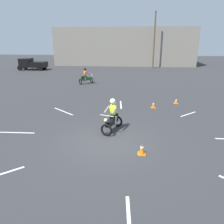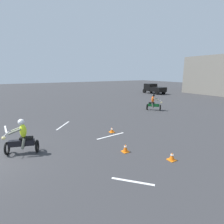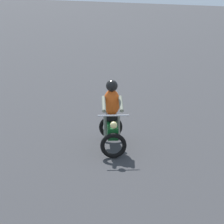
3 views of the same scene
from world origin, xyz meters
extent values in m
torus|color=black|center=(-0.13, 0.69, 0.30)|extent=(0.60, 0.28, 0.60)
torus|color=black|center=(0.27, 1.93, 0.30)|extent=(0.60, 0.28, 0.60)
cube|color=black|center=(0.07, 1.31, 0.52)|extent=(0.57, 1.12, 0.28)
cube|color=black|center=(0.14, 1.52, 0.74)|extent=(0.42, 0.61, 0.10)
cylinder|color=silver|center=(-0.11, 0.74, 1.00)|extent=(0.68, 0.25, 0.04)
sphere|color=#F2E08C|center=(-0.15, 0.61, 0.82)|extent=(0.20, 0.20, 0.16)
ellipsoid|color=#CCEA26|center=(0.11, 1.42, 1.10)|extent=(0.47, 0.39, 0.64)
cylinder|color=slate|center=(-0.17, 1.20, 1.15)|extent=(0.25, 0.55, 0.27)
cylinder|color=slate|center=(0.21, 1.08, 1.15)|extent=(0.25, 0.55, 0.27)
cylinder|color=slate|center=(-0.03, 1.45, 0.52)|extent=(0.19, 0.27, 0.51)
cylinder|color=slate|center=(0.24, 1.36, 0.52)|extent=(0.19, 0.27, 0.51)
sphere|color=silver|center=(0.10, 1.38, 1.52)|extent=(0.35, 0.35, 0.28)
torus|color=black|center=(-3.43, 13.88, 0.30)|extent=(0.45, 0.53, 0.60)
torus|color=black|center=(-4.45, 13.07, 0.30)|extent=(0.45, 0.53, 0.60)
cube|color=#0F4C1E|center=(-3.94, 13.48, 0.52)|extent=(1.01, 0.87, 0.28)
cube|color=black|center=(-4.11, 13.34, 0.74)|extent=(0.60, 0.55, 0.10)
cylinder|color=silver|center=(-3.47, 13.85, 1.00)|extent=(0.46, 0.57, 0.04)
sphere|color=#F2E08C|center=(-3.37, 13.93, 0.82)|extent=(0.22, 0.22, 0.16)
ellipsoid|color=#EA5919|center=(-4.03, 13.40, 1.10)|extent=(0.47, 0.49, 0.64)
cylinder|color=slate|center=(-3.67, 13.43, 1.15)|extent=(0.49, 0.41, 0.27)
cylinder|color=slate|center=(-3.92, 13.75, 1.15)|extent=(0.49, 0.41, 0.27)
cylinder|color=slate|center=(-3.93, 13.31, 0.52)|extent=(0.27, 0.25, 0.51)
cylinder|color=slate|center=(-4.11, 13.52, 0.52)|extent=(0.27, 0.25, 0.51)
sphere|color=black|center=(-4.00, 13.43, 1.52)|extent=(0.39, 0.39, 0.28)
cylinder|color=black|center=(-16.23, 24.64, 0.38)|extent=(0.76, 0.26, 0.76)
cylinder|color=black|center=(-16.20, 22.94, 0.38)|extent=(0.76, 0.26, 0.76)
cylinder|color=black|center=(-13.13, 24.69, 0.38)|extent=(0.76, 0.26, 0.76)
cylinder|color=black|center=(-13.10, 22.99, 0.38)|extent=(0.76, 0.26, 0.76)
cube|color=black|center=(-13.66, 23.83, 0.83)|extent=(2.43, 1.94, 0.80)
cube|color=black|center=(-15.56, 23.80, 1.08)|extent=(1.63, 1.93, 1.30)
cube|color=black|center=(-16.21, 23.79, 1.43)|extent=(0.15, 1.70, 0.56)
cube|color=orange|center=(-0.32, 6.43, 0.01)|extent=(0.32, 0.32, 0.03)
cone|color=orange|center=(-0.32, 6.43, 0.18)|extent=(0.24, 0.24, 0.29)
cylinder|color=white|center=(-0.32, 6.43, 0.22)|extent=(0.13, 0.13, 0.05)
cube|color=orange|center=(2.43, 5.54, 0.01)|extent=(0.32, 0.32, 0.03)
cone|color=orange|center=(2.43, 5.54, 0.21)|extent=(0.24, 0.24, 0.37)
cylinder|color=white|center=(2.43, 5.54, 0.27)|extent=(0.13, 0.13, 0.05)
cube|color=orange|center=(4.13, 6.80, 0.01)|extent=(0.32, 0.32, 0.03)
cone|color=orange|center=(4.13, 6.80, 0.20)|extent=(0.24, 0.24, 0.33)
cylinder|color=white|center=(4.13, 6.80, 0.25)|extent=(0.13, 0.13, 0.05)
cube|color=silver|center=(4.48, 4.41, 0.00)|extent=(1.17, 1.11, 0.01)
cube|color=silver|center=(0.20, 6.05, 0.00)|extent=(0.27, 1.95, 0.01)
cube|color=silver|center=(-3.38, 4.16, 0.00)|extent=(1.69, 1.41, 0.01)
cube|color=silver|center=(-4.55, 0.60, 0.00)|extent=(1.75, 0.18, 0.01)
camera|label=1|loc=(1.14, -8.74, 4.32)|focal=35.00mm
camera|label=2|loc=(8.75, 1.04, 3.71)|focal=28.00mm
camera|label=3|loc=(4.10, 19.21, 3.92)|focal=70.00mm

